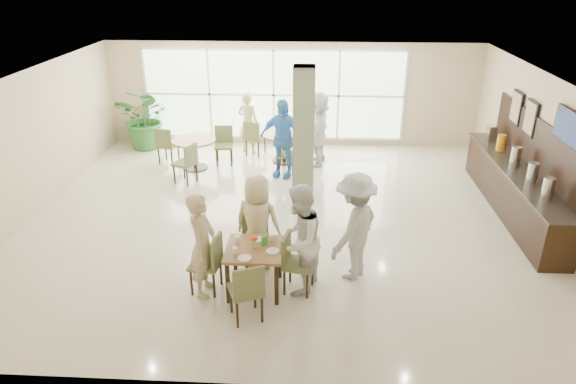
# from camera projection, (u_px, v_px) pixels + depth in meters

# --- Properties ---
(ground) EXTENTS (10.00, 10.00, 0.00)m
(ground) POSITION_uv_depth(u_px,v_px,m) (281.00, 217.00, 10.36)
(ground) COLOR beige
(ground) RESTS_ON ground
(room_shell) EXTENTS (10.00, 10.00, 10.00)m
(room_shell) POSITION_uv_depth(u_px,v_px,m) (281.00, 136.00, 9.66)
(room_shell) COLOR white
(room_shell) RESTS_ON ground
(window_bank) EXTENTS (7.00, 0.04, 7.00)m
(window_bank) POSITION_uv_depth(u_px,v_px,m) (274.00, 95.00, 13.86)
(window_bank) COLOR silver
(window_bank) RESTS_ON ground
(column) EXTENTS (0.45, 0.45, 2.80)m
(column) POSITION_uv_depth(u_px,v_px,m) (304.00, 133.00, 10.86)
(column) COLOR #6A7753
(column) RESTS_ON ground
(main_table) EXTENTS (0.86, 0.86, 0.75)m
(main_table) POSITION_uv_depth(u_px,v_px,m) (254.00, 254.00, 7.82)
(main_table) COLOR brown
(main_table) RESTS_ON ground
(round_table_left) EXTENTS (1.09, 1.09, 0.75)m
(round_table_left) POSITION_uv_depth(u_px,v_px,m) (194.00, 146.00, 12.55)
(round_table_left) COLOR brown
(round_table_left) RESTS_ON ground
(round_table_right) EXTENTS (1.13, 1.13, 0.75)m
(round_table_right) POSITION_uv_depth(u_px,v_px,m) (284.00, 140.00, 12.97)
(round_table_right) COLOR brown
(round_table_right) RESTS_ON ground
(chairs_main_table) EXTENTS (1.95, 2.00, 0.95)m
(chairs_main_table) POSITION_uv_depth(u_px,v_px,m) (252.00, 263.00, 7.90)
(chairs_main_table) COLOR #5E6437
(chairs_main_table) RESTS_ON ground
(chairs_table_left) EXTENTS (1.94, 1.81, 0.95)m
(chairs_table_left) POSITION_uv_depth(u_px,v_px,m) (192.00, 151.00, 12.52)
(chairs_table_left) COLOR #5E6437
(chairs_table_left) RESTS_ON ground
(chairs_table_right) EXTENTS (2.10, 1.75, 0.95)m
(chairs_table_right) POSITION_uv_depth(u_px,v_px,m) (285.00, 143.00, 13.06)
(chairs_table_right) COLOR #5E6437
(chairs_table_right) RESTS_ON ground
(tabletop_clutter) EXTENTS (0.71, 0.75, 0.21)m
(tabletop_clutter) POSITION_uv_depth(u_px,v_px,m) (254.00, 244.00, 7.77)
(tabletop_clutter) COLOR white
(tabletop_clutter) RESTS_ON main_table
(buffet_counter) EXTENTS (0.64, 4.70, 1.95)m
(buffet_counter) POSITION_uv_depth(u_px,v_px,m) (515.00, 187.00, 10.36)
(buffet_counter) COLOR black
(buffet_counter) RESTS_ON ground
(wall_tv) EXTENTS (0.06, 1.00, 0.58)m
(wall_tv) POSITION_uv_depth(u_px,v_px,m) (569.00, 127.00, 8.68)
(wall_tv) COLOR black
(wall_tv) RESTS_ON ground
(framed_art_a) EXTENTS (0.05, 0.55, 0.70)m
(framed_art_a) POSITION_uv_depth(u_px,v_px,m) (530.00, 118.00, 10.26)
(framed_art_a) COLOR black
(framed_art_a) RESTS_ON ground
(framed_art_b) EXTENTS (0.05, 0.55, 0.70)m
(framed_art_b) POSITION_uv_depth(u_px,v_px,m) (516.00, 108.00, 10.99)
(framed_art_b) COLOR black
(framed_art_b) RESTS_ON ground
(potted_plant) EXTENTS (1.92, 1.92, 1.68)m
(potted_plant) POSITION_uv_depth(u_px,v_px,m) (146.00, 118.00, 13.82)
(potted_plant) COLOR #2D6829
(potted_plant) RESTS_ON ground
(teen_left) EXTENTS (0.45, 0.64, 1.67)m
(teen_left) POSITION_uv_depth(u_px,v_px,m) (203.00, 245.00, 7.69)
(teen_left) COLOR #C8B785
(teen_left) RESTS_ON ground
(teen_far) EXTENTS (0.88, 0.63, 1.63)m
(teen_far) POSITION_uv_depth(u_px,v_px,m) (258.00, 222.00, 8.41)
(teen_far) COLOR #C8B785
(teen_far) RESTS_ON ground
(teen_right) EXTENTS (0.87, 1.01, 1.76)m
(teen_right) POSITION_uv_depth(u_px,v_px,m) (299.00, 240.00, 7.74)
(teen_right) COLOR white
(teen_right) RESTS_ON ground
(teen_standing) EXTENTS (1.19, 1.34, 1.80)m
(teen_standing) POSITION_uv_depth(u_px,v_px,m) (355.00, 227.00, 8.09)
(teen_standing) COLOR #B2B3B5
(teen_standing) RESTS_ON ground
(adult_a) EXTENTS (1.23, 0.92, 1.87)m
(adult_a) POSITION_uv_depth(u_px,v_px,m) (282.00, 139.00, 11.95)
(adult_a) COLOR #4689D4
(adult_a) RESTS_ON ground
(adult_b) EXTENTS (1.04, 1.82, 1.85)m
(adult_b) POSITION_uv_depth(u_px,v_px,m) (318.00, 128.00, 12.71)
(adult_b) COLOR white
(adult_b) RESTS_ON ground
(adult_standing) EXTENTS (0.71, 0.60, 1.64)m
(adult_standing) POSITION_uv_depth(u_px,v_px,m) (248.00, 123.00, 13.50)
(adult_standing) COLOR #C8B785
(adult_standing) RESTS_ON ground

